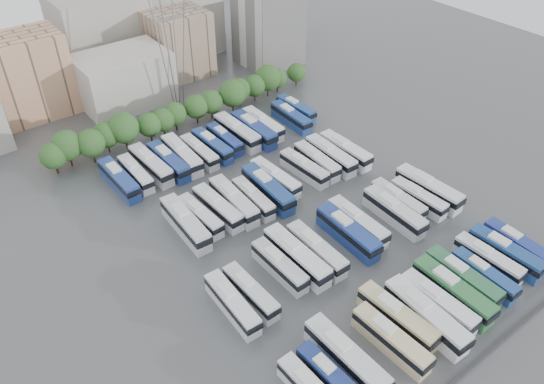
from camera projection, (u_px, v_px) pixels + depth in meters
ground at (315, 226)px, 90.19m from camera, size 220.00×220.00×0.00m
parapet at (481, 358)px, 69.34m from camera, size 56.00×0.50×0.50m
tree_line at (181, 110)px, 113.26m from camera, size 65.10×7.68×8.07m
city_buildings at (96, 56)px, 126.86m from camera, size 102.00×35.00×20.00m
apartment_tower at (268, 14)px, 134.89m from camera, size 14.00×14.00×26.00m
electricity_pylon at (170, 30)px, 111.06m from camera, size 9.00×6.91×33.83m
bus_r0_s1 at (331, 378)px, 65.39m from camera, size 2.69×10.89×3.40m
bus_r0_s2 at (346, 357)px, 67.35m from camera, size 3.19×13.36×4.17m
bus_r0_s4 at (391, 340)px, 69.70m from camera, size 3.09×12.13×3.78m
bus_r0_s5 at (397, 317)px, 72.50m from camera, size 3.37×12.69×3.94m
bus_r0_s6 at (426, 316)px, 72.48m from camera, size 3.59×13.79×4.29m
bus_r0_s7 at (438, 303)px, 74.55m from camera, size 2.89×12.28×3.84m
bus_r0_s8 at (453, 291)px, 76.08m from camera, size 3.15×13.32×4.16m
bus_r0_s9 at (462, 278)px, 78.22m from camera, size 2.86×12.51×3.92m
bus_r0_s10 at (484, 275)px, 79.02m from camera, size 2.64×10.91×3.40m
bus_r0_s11 at (488, 259)px, 81.56m from camera, size 2.79×11.34×3.54m
bus_r0_s12 at (505, 252)px, 82.55m from camera, size 3.13×12.31×3.83m
bus_r0_s13 at (517, 245)px, 84.07m from camera, size 2.83×11.59×3.62m
bus_r1_s0 at (232, 303)px, 74.57m from camera, size 3.06×11.83×3.68m
bus_r1_s1 at (251, 292)px, 76.38m from camera, size 2.62×11.14×3.48m
bus_r1_s3 at (280, 266)px, 80.46m from camera, size 2.59×11.43×3.58m
bus_r1_s4 at (297, 256)px, 81.62m from camera, size 2.96×13.47×4.23m
bus_r1_s5 at (316, 250)px, 83.00m from camera, size 2.89×12.37×3.87m
bus_r1_s7 at (348, 232)px, 86.08m from camera, size 3.22×13.13×4.09m
bus_r1_s8 at (357, 222)px, 88.10m from camera, size 2.89×12.48×3.90m
bus_r1_s10 at (394, 212)px, 90.21m from camera, size 3.24×12.88×4.01m
bus_r1_s11 at (398, 200)px, 93.04m from camera, size 2.58×11.32×3.54m
bus_r1_s12 at (418, 198)px, 93.58m from camera, size 2.91×11.24×3.50m
bus_r1_s13 at (428, 189)px, 95.18m from camera, size 3.52×13.44×4.18m
bus_r2_s1 at (185, 223)px, 87.77m from camera, size 3.50×13.45×4.18m
bus_r2_s2 at (200, 216)px, 89.80m from camera, size 2.94×11.13×3.46m
bus_r2_s3 at (218, 208)px, 91.26m from camera, size 3.11×12.19×3.79m
bus_r2_s4 at (234, 201)px, 92.54m from camera, size 3.40×13.00×4.04m
bus_r2_s5 at (253, 198)px, 93.60m from camera, size 2.93×11.07×3.44m
bus_r2_s6 at (268, 189)px, 95.13m from camera, size 3.55×13.54×4.21m
bus_r2_s7 at (275, 178)px, 98.09m from camera, size 3.20×12.06×3.75m
bus_r2_s9 at (304, 168)px, 100.75m from camera, size 3.09×11.66×3.63m
bus_r2_s10 at (317, 161)px, 102.54m from camera, size 3.08×11.87×3.69m
bus_r2_s11 at (331, 155)px, 103.82m from camera, size 3.10×12.79×3.99m
bus_r2_s12 at (345, 150)px, 105.29m from camera, size 2.93×12.63×3.95m
bus_r3_s0 at (119, 179)px, 97.59m from camera, size 2.95×12.64×3.95m
bus_r3_s1 at (136, 173)px, 99.44m from camera, size 2.57×11.18×3.50m
bus_r3_s2 at (151, 165)px, 101.22m from camera, size 3.34×12.97×4.04m
bus_r3_s3 at (168, 161)px, 102.24m from camera, size 2.92×12.60×3.94m
bus_r3_s4 at (182, 155)px, 103.90m from camera, size 3.37×13.06×4.06m
bus_r3_s5 at (199, 152)px, 105.18m from camera, size 2.56×11.29×3.54m
bus_r3_s6 at (212, 145)px, 106.92m from camera, size 2.94×11.74×3.66m
bus_r3_s7 at (224, 139)px, 109.05m from camera, size 2.53×10.94×3.42m
bus_r3_s8 at (237, 132)px, 110.57m from camera, size 3.20×13.38×4.18m
bus_r3_s9 at (253, 129)px, 111.35m from camera, size 2.91×13.31×4.18m
bus_r3_s10 at (263, 124)px, 113.52m from camera, size 2.81×12.20×3.82m
bus_r3_s12 at (291, 117)px, 115.93m from camera, size 2.93×11.94×3.72m
bus_r3_s13 at (296, 109)px, 119.08m from camera, size 2.81×11.25×3.51m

